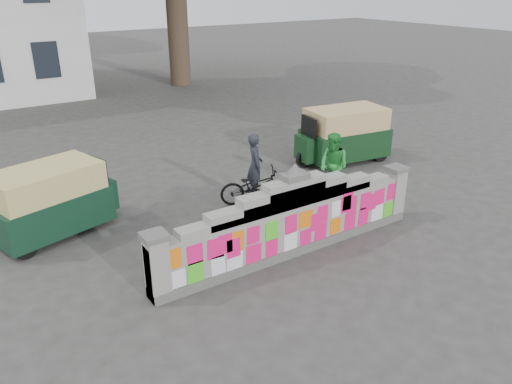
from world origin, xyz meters
TOP-DOWN VIEW (x-y plane):
  - ground at (0.00, 0.00)m, footprint 100.00×100.00m
  - parapet_wall at (-0.00, -0.01)m, footprint 6.48×0.44m
  - cyclist_bike at (0.73, 2.55)m, footprint 1.91×1.26m
  - cyclist_rider at (0.73, 2.55)m, footprint 0.58×0.69m
  - pedestrian at (2.74, 1.85)m, footprint 0.74×0.90m
  - rickshaw_left at (-3.95, 3.68)m, footprint 2.97×1.97m
  - rickshaw_right at (4.85, 3.79)m, footprint 3.11×1.74m

SIDE VIEW (x-z plane):
  - ground at x=0.00m, z-range 0.00..0.00m
  - cyclist_bike at x=0.73m, z-range 0.00..0.95m
  - parapet_wall at x=0.00m, z-range -0.26..1.75m
  - cyclist_rider at x=0.73m, z-range 0.00..1.61m
  - rickshaw_left at x=-3.95m, z-range 0.03..1.63m
  - pedestrian at x=2.74m, z-range 0.00..1.71m
  - rickshaw_right at x=4.85m, z-range 0.03..1.71m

